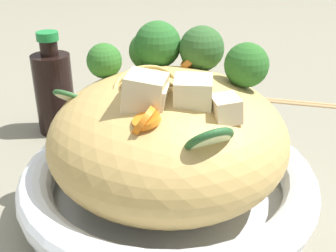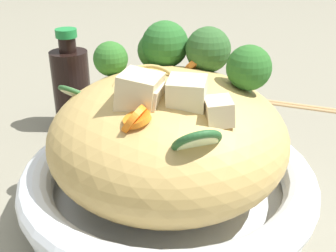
{
  "view_description": "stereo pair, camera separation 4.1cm",
  "coord_description": "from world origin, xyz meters",
  "views": [
    {
      "loc": [
        -0.3,
        0.23,
        0.27
      ],
      "look_at": [
        0.0,
        0.0,
        0.09
      ],
      "focal_mm": 45.38,
      "sensor_mm": 36.0,
      "label": 1
    },
    {
      "loc": [
        -0.32,
        0.19,
        0.27
      ],
      "look_at": [
        0.0,
        0.0,
        0.09
      ],
      "focal_mm": 45.38,
      "sensor_mm": 36.0,
      "label": 2
    }
  ],
  "objects": [
    {
      "name": "noodle_heap",
      "position": [
        -0.0,
        0.0,
        0.08
      ],
      "size": [
        0.24,
        0.24,
        0.14
      ],
      "color": "tan",
      "rests_on": "serving_bowl"
    },
    {
      "name": "soy_sauce_bottle",
      "position": [
        0.24,
        0.02,
        0.06
      ],
      "size": [
        0.05,
        0.05,
        0.14
      ],
      "color": "black",
      "rests_on": "ground_plane"
    },
    {
      "name": "carrot_coins",
      "position": [
        -0.0,
        -0.0,
        0.13
      ],
      "size": [
        0.12,
        0.16,
        0.03
      ],
      "color": "orange",
      "rests_on": "serving_bowl"
    },
    {
      "name": "chopsticks_pair",
      "position": [
        0.13,
        -0.31,
        0.0
      ],
      "size": [
        0.19,
        0.16,
        0.01
      ],
      "color": "tan",
      "rests_on": "ground_plane"
    },
    {
      "name": "serving_bowl",
      "position": [
        0.0,
        0.0,
        0.03
      ],
      "size": [
        0.3,
        0.3,
        0.05
      ],
      "color": "white",
      "rests_on": "ground_plane"
    },
    {
      "name": "ground_plane",
      "position": [
        0.0,
        0.0,
        0.0
      ],
      "size": [
        3.0,
        3.0,
        0.0
      ],
      "primitive_type": "plane",
      "color": "gray"
    },
    {
      "name": "chicken_chunks",
      "position": [
        -0.04,
        0.03,
        0.14
      ],
      "size": [
        0.09,
        0.09,
        0.04
      ],
      "color": "beige",
      "rests_on": "serving_bowl"
    },
    {
      "name": "zucchini_slices",
      "position": [
        -0.03,
        0.04,
        0.12
      ],
      "size": [
        0.2,
        0.08,
        0.03
      ],
      "color": "beige",
      "rests_on": "serving_bowl"
    },
    {
      "name": "broccoli_florets",
      "position": [
        0.04,
        -0.04,
        0.15
      ],
      "size": [
        0.16,
        0.14,
        0.07
      ],
      "color": "#97B973",
      "rests_on": "serving_bowl"
    }
  ]
}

